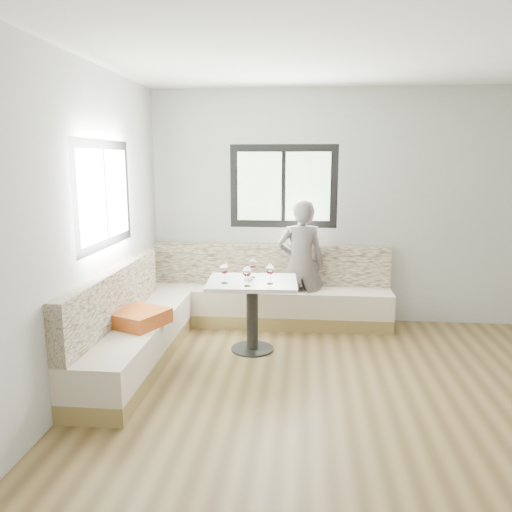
{
  "coord_description": "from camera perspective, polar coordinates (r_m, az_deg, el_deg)",
  "views": [
    {
      "loc": [
        -0.64,
        -3.58,
        1.97
      ],
      "look_at": [
        -1.13,
        1.46,
        0.99
      ],
      "focal_mm": 35.0,
      "sensor_mm": 36.0,
      "label": 1
    }
  ],
  "objects": [
    {
      "name": "table",
      "position": [
        5.16,
        -0.43,
        -4.86
      ],
      "size": [
        0.95,
        0.76,
        0.75
      ],
      "rotation": [
        0.0,
        0.0,
        0.06
      ],
      "color": "black",
      "rests_on": "ground"
    },
    {
      "name": "wine_glass_d",
      "position": [
        5.22,
        -0.4,
        -0.95
      ],
      "size": [
        0.09,
        0.09,
        0.2
      ],
      "color": "white",
      "rests_on": "table"
    },
    {
      "name": "wine_glass_a",
      "position": [
        4.99,
        -3.65,
        -1.54
      ],
      "size": [
        0.09,
        0.09,
        0.2
      ],
      "color": "white",
      "rests_on": "table"
    },
    {
      "name": "olive_ramekin",
      "position": [
        5.1,
        -0.89,
        -2.66
      ],
      "size": [
        0.09,
        0.09,
        0.03
      ],
      "color": "white",
      "rests_on": "table"
    },
    {
      "name": "person",
      "position": [
        5.9,
        5.14,
        -0.9
      ],
      "size": [
        0.59,
        0.42,
        1.52
      ],
      "primitive_type": "imported",
      "rotation": [
        0.0,
        0.0,
        3.25
      ],
      "color": "#5E5555",
      "rests_on": "ground"
    },
    {
      "name": "wine_glass_c",
      "position": [
        4.95,
        1.61,
        -1.6
      ],
      "size": [
        0.09,
        0.09,
        0.2
      ],
      "color": "white",
      "rests_on": "table"
    },
    {
      "name": "room",
      "position": [
        3.74,
        14.13,
        2.08
      ],
      "size": [
        5.01,
        5.01,
        2.81
      ],
      "color": "brown",
      "rests_on": "ground"
    },
    {
      "name": "banquette",
      "position": [
        5.54,
        -4.61,
        -6.26
      ],
      "size": [
        2.9,
        2.8,
        0.95
      ],
      "color": "#9A7F4A",
      "rests_on": "ground"
    },
    {
      "name": "wine_glass_b",
      "position": [
        4.86,
        -1.04,
        -1.84
      ],
      "size": [
        0.09,
        0.09,
        0.2
      ],
      "color": "white",
      "rests_on": "table"
    }
  ]
}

